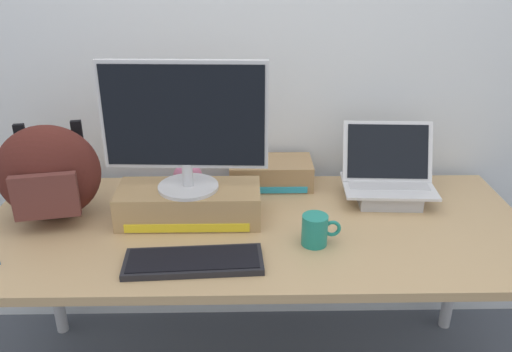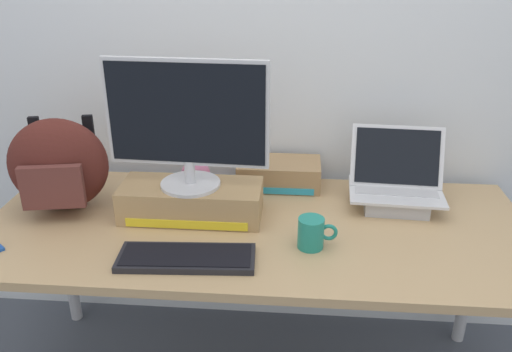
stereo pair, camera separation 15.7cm
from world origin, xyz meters
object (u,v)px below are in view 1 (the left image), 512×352
Objects in this scene: open_laptop at (387,185)px; toner_box_cyan at (271,173)px; messenger_backpack at (49,174)px; plush_toy at (188,177)px; desktop_monitor at (185,125)px; external_keyboard at (194,261)px; coffee_mug at (316,230)px; toner_box_yellow at (189,204)px.

open_laptop reaches higher than toner_box_cyan.
messenger_backpack is at bearing -161.36° from toner_box_cyan.
plush_toy is 0.35× the size of toner_box_cyan.
desktop_monitor is 1.45× the size of messenger_backpack.
messenger_backpack is (-0.47, 0.02, -0.18)m from desktop_monitor.
toner_box_cyan is (0.25, 0.56, 0.04)m from external_keyboard.
external_keyboard is 0.39m from coffee_mug.
open_laptop is at bearing 46.03° from coffee_mug.
toner_box_yellow is at bearing -165.48° from open_laptop.
coffee_mug is at bearing -42.23° from plush_toy.
coffee_mug is (-0.31, -0.32, -0.01)m from open_laptop.
open_laptop is at bearing -17.30° from toner_box_cyan.
plush_toy reaches higher than coffee_mug.
plush_toy is at bearing 137.77° from coffee_mug.
coffee_mug is (0.41, -0.17, -0.29)m from desktop_monitor.
plush_toy is at bearing 97.13° from toner_box_yellow.
open_laptop reaches higher than external_keyboard.
coffee_mug is (0.41, -0.17, -0.01)m from toner_box_yellow.
external_keyboard is 3.38× the size of coffee_mug.
toner_box_yellow is 0.45m from coffee_mug.
desktop_monitor is at bearing 94.43° from external_keyboard.
messenger_backpack is (-0.47, 0.02, 0.11)m from toner_box_yellow.
toner_box_yellow is 0.40m from toner_box_cyan.
messenger_backpack is at bearing 179.79° from desktop_monitor.
open_laptop reaches higher than coffee_mug.
plush_toy is at bearing 94.15° from external_keyboard.
external_keyboard is (-0.68, -0.43, -0.05)m from open_laptop.
open_laptop reaches higher than plush_toy.
coffee_mug reaches higher than external_keyboard.
desktop_monitor reaches higher than messenger_backpack.
messenger_backpack is at bearing 167.64° from coffee_mug.
toner_box_cyan is (0.32, 0.05, -0.01)m from plush_toy.
desktop_monitor is at bearing -82.92° from plush_toy.
toner_box_yellow is at bearing -82.87° from plush_toy.
external_keyboard is 1.13× the size of messenger_backpack.
open_laptop is 2.75× the size of coffee_mug.
toner_box_yellow is 4.31× the size of plush_toy.
desktop_monitor is at bearing -136.37° from toner_box_cyan.
messenger_backpack is 0.81m from toner_box_cyan.
desktop_monitor is at bearing 157.48° from coffee_mug.
desktop_monitor is 1.57× the size of open_laptop.
open_laptop is at bearing -6.42° from plush_toy.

